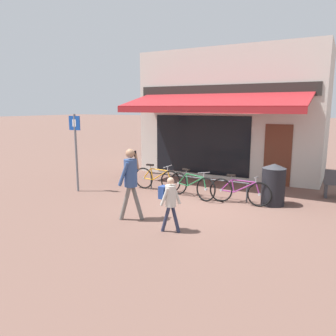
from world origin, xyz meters
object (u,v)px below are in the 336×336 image
bicycle_purple (240,191)px  pedestrian_adult (131,176)px  parking_sign (76,145)px  bicycle_green (192,185)px  bicycle_orange (157,179)px  pedestrian_child (169,198)px  litter_bin (273,184)px

bicycle_purple → pedestrian_adult: size_ratio=1.01×
pedestrian_adult → parking_sign: parking_sign is taller
bicycle_green → pedestrian_adult: 2.61m
bicycle_orange → pedestrian_child: 3.63m
bicycle_orange → litter_bin: litter_bin is taller
parking_sign → litter_bin: bearing=14.2°
bicycle_purple → pedestrian_adult: bearing=-129.4°
bicycle_orange → bicycle_purple: 2.80m
pedestrian_child → bicycle_orange: bearing=129.0°
bicycle_green → pedestrian_child: 2.84m
bicycle_green → pedestrian_child: size_ratio=1.42×
pedestrian_adult → parking_sign: size_ratio=0.70×
litter_bin → parking_sign: size_ratio=0.47×
parking_sign → pedestrian_adult: bearing=-24.5°
bicycle_orange → bicycle_green: size_ratio=0.99×
bicycle_green → pedestrian_adult: (-0.46, -2.48, 0.70)m
bicycle_orange → litter_bin: size_ratio=1.48×
pedestrian_adult → pedestrian_child: pedestrian_adult is taller
bicycle_orange → litter_bin: (3.63, 0.15, 0.20)m
pedestrian_child → parking_sign: bearing=162.9°
bicycle_orange → bicycle_purple: (2.79, -0.20, -0.02)m
bicycle_purple → pedestrian_child: bearing=-107.1°
bicycle_green → parking_sign: (-3.52, -1.08, 1.13)m
bicycle_green → pedestrian_adult: pedestrian_adult is taller
bicycle_purple → pedestrian_child: (-0.74, -2.76, 0.40)m
bicycle_orange → bicycle_green: (1.35, -0.24, -0.00)m
pedestrian_child → parking_sign: (-4.23, 1.64, 0.74)m
pedestrian_child → parking_sign: 4.60m
pedestrian_child → litter_bin: 3.49m
pedestrian_child → bicycle_green: bearing=108.8°
bicycle_orange → pedestrian_adult: 2.94m
litter_bin → parking_sign: parking_sign is taller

